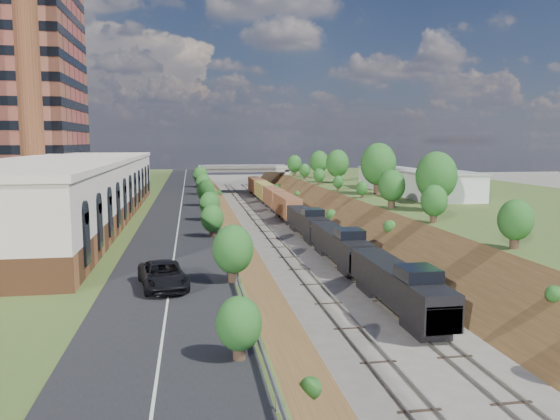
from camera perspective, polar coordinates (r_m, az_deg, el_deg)
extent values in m
plane|color=#6B665B|center=(32.49, 18.43, -18.56)|extent=(400.00, 400.00, 0.00)
cube|color=#465F27|center=(88.56, -21.53, -0.69)|extent=(44.00, 180.00, 5.00)
cube|color=#465F27|center=(98.49, 19.35, 0.16)|extent=(44.00, 180.00, 5.00)
cube|color=brown|center=(86.94, -7.14, -2.04)|extent=(10.00, 180.00, 10.00)
cube|color=brown|center=(90.43, 6.94, -1.68)|extent=(10.00, 180.00, 10.00)
cube|color=gray|center=(87.62, -1.64, -1.86)|extent=(1.58, 180.00, 0.18)
cube|color=gray|center=(88.45, 1.70, -1.77)|extent=(1.58, 180.00, 0.18)
cube|color=black|center=(86.23, -10.18, 1.21)|extent=(8.00, 180.00, 0.10)
cube|color=#99999E|center=(86.21, -7.46, 1.59)|extent=(0.06, 171.00, 0.30)
cube|color=brown|center=(65.73, -21.44, -0.11)|extent=(14.00, 62.00, 2.20)
cube|color=beige|center=(65.42, -21.57, 2.71)|extent=(14.00, 62.00, 4.30)
cube|color=beige|center=(65.30, -21.67, 4.81)|extent=(14.30, 62.30, 0.50)
cube|color=brown|center=(103.06, -26.90, 13.76)|extent=(22.00, 22.00, 44.00)
cylinder|color=brown|center=(85.36, -24.86, 14.03)|extent=(3.20, 3.20, 40.00)
cube|color=gray|center=(148.18, -8.27, 2.97)|extent=(1.50, 8.00, 6.20)
cube|color=gray|center=(150.34, 0.54, 3.11)|extent=(1.50, 8.00, 6.20)
cube|color=gray|center=(148.63, -3.84, 4.24)|extent=(24.00, 8.00, 1.00)
cube|color=gray|center=(144.61, -3.69, 4.48)|extent=(24.00, 0.30, 0.80)
cube|color=gray|center=(152.56, -3.99, 4.62)|extent=(24.00, 0.30, 0.80)
cube|color=silver|center=(86.64, 16.47, 2.35)|extent=(9.00, 12.00, 4.00)
cube|color=silver|center=(106.66, 11.10, 3.27)|extent=(8.00, 10.00, 3.60)
cylinder|color=#473323|center=(73.13, 15.93, 0.97)|extent=(1.30, 1.30, 2.62)
ellipsoid|color=#235F21|center=(72.87, 16.01, 3.44)|extent=(5.25, 5.25, 6.30)
cylinder|color=#473323|center=(46.56, -6.34, -3.11)|extent=(0.66, 0.66, 1.22)
ellipsoid|color=#235F21|center=(46.32, -6.36, -1.32)|extent=(2.45, 2.45, 2.94)
cube|color=black|center=(42.11, 14.91, -11.70)|extent=(2.40, 4.00, 0.90)
cube|color=black|center=(46.46, 12.18, -7.52)|extent=(2.84, 17.04, 2.68)
cube|color=black|center=(40.40, 15.86, -10.53)|extent=(2.61, 3.00, 1.80)
cube|color=silver|center=(40.11, 15.91, -9.17)|extent=(2.61, 3.00, 0.15)
cube|color=black|center=(42.42, 14.24, -6.40)|extent=(2.78, 3.10, 0.90)
cube|color=black|center=(63.17, 6.20, -3.48)|extent=(2.84, 17.04, 2.68)
cube|color=black|center=(80.45, 2.78, -1.13)|extent=(2.84, 17.04, 2.68)
cube|color=brown|center=(119.46, -1.21, 1.79)|extent=(2.84, 60.79, 3.41)
imported|color=black|center=(33.95, -12.13, -6.67)|extent=(3.56, 5.98, 1.56)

